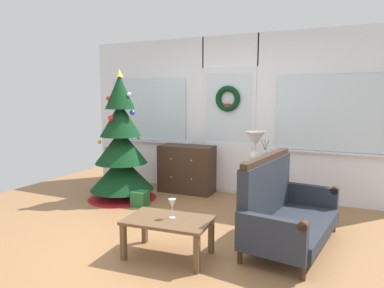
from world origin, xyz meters
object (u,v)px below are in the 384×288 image
Objects in this scene: coffee_table at (168,224)px; wine_glass at (172,204)px; side_table at (258,178)px; table_lamp at (255,143)px; flower_vase at (265,157)px; gift_box at (140,198)px; christmas_tree at (121,152)px; settee_sofa at (283,210)px; dresser_cabinet at (187,169)px.

wine_glass is at bearing 53.27° from coffee_table.
side_table is 1.53× the size of table_lamp.
flower_vase is 0.40× the size of coffee_table.
wine_glass is (-0.41, -1.71, 0.05)m from side_table.
table_lamp is 1.93m from coffee_table.
gift_box is (-1.61, -0.49, -0.37)m from side_table.
wine_glass is (-0.51, -1.65, -0.26)m from flower_vase.
wine_glass is at bearing -45.54° from gift_box.
christmas_tree is at bearing 155.76° from gift_box.
table_lamp is (-0.59, 0.99, 0.58)m from settee_sofa.
christmas_tree reaches higher than table_lamp.
gift_box is (0.47, -0.21, -0.62)m from christmas_tree.
christmas_tree is 5.70× the size of flower_vase.
coffee_table is at bearing -68.31° from dresser_cabinet.
settee_sofa reaches higher than side_table.
gift_box is (-2.14, 0.47, -0.27)m from settee_sofa.
flower_vase is at bearing -30.96° from side_table.
christmas_tree is at bearing -171.05° from table_lamp.
dresser_cabinet is at bearing 46.06° from christmas_tree.
dresser_cabinet is 1.43m from side_table.
christmas_tree is 1.13m from dresser_cabinet.
dresser_cabinet reaches higher than coffee_table.
side_table is (2.08, 0.28, -0.25)m from christmas_tree.
wine_glass is (0.03, 0.04, 0.20)m from coffee_table.
flower_vase is (0.16, -0.10, -0.17)m from table_lamp.
settee_sofa is 1.25m from coffee_table.
dresser_cabinet is 1.06m from gift_box.
flower_vase is 1.79× the size of wine_glass.
settee_sofa is 1.29m from table_lamp.
flower_vase reaches higher than settee_sofa.
dresser_cabinet is at bearing 158.78° from flower_vase.
wine_glass is at bearing -103.58° from side_table.
gift_box is (-1.20, 1.22, -0.42)m from wine_glass.
flower_vase is at bearing 72.73° from wine_glass.
table_lamp reaches higher than settee_sofa.
wine_glass reaches higher than coffee_table.
christmas_tree is 4.54× the size of table_lamp.
coffee_table is (-0.38, -1.79, -0.62)m from table_lamp.
gift_box is at bearing -161.21° from table_lamp.
coffee_table is (-0.97, -0.79, -0.04)m from settee_sofa.
settee_sofa is 2.25× the size of side_table.
side_table is at bearing 16.85° from gift_box.
settee_sofa reaches higher than wine_glass.
table_lamp reaches higher than side_table.
settee_sofa is at bearing -37.96° from dresser_cabinet.
table_lamp is at bearing 77.97° from coffee_table.
table_lamp is 2.01× the size of gift_box.
christmas_tree is 2.26× the size of coffee_table.
side_table is at bearing 75.84° from coffee_table.
dresser_cabinet is 1.04× the size of coffee_table.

